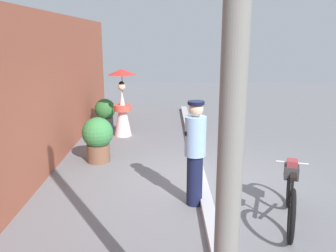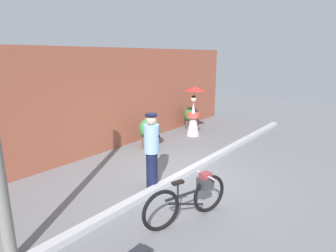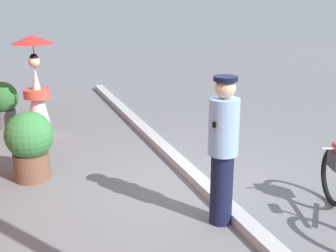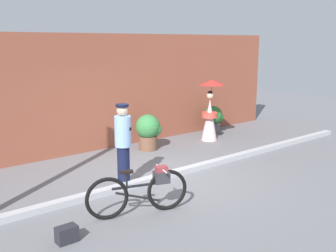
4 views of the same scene
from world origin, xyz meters
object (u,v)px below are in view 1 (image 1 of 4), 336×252
(utility_pole, at_px, (234,85))
(person_officer, at_px, (195,151))
(bicycle_near_officer, at_px, (291,193))
(person_with_parasol, at_px, (122,103))
(potted_plant_by_door, at_px, (98,137))
(potted_plant_small, at_px, (106,112))

(utility_pole, bearing_deg, person_officer, -0.39)
(bicycle_near_officer, bearing_deg, person_officer, 69.46)
(bicycle_near_officer, height_order, person_with_parasol, person_with_parasol)
(potted_plant_by_door, distance_m, potted_plant_small, 2.92)
(potted_plant_small, bearing_deg, potted_plant_by_door, -173.50)
(person_officer, relative_size, person_with_parasol, 0.94)
(person_officer, height_order, person_with_parasol, person_with_parasol)
(person_officer, distance_m, person_with_parasol, 4.53)
(potted_plant_small, bearing_deg, utility_pole, -164.33)
(utility_pole, bearing_deg, bicycle_near_officer, -28.96)
(person_with_parasol, distance_m, potted_plant_small, 1.08)
(person_officer, xyz_separation_m, person_with_parasol, (4.21, 1.68, -0.02))
(potted_plant_by_door, xyz_separation_m, potted_plant_small, (2.90, 0.33, -0.05))
(bicycle_near_officer, distance_m, utility_pole, 3.53)
(person_officer, height_order, potted_plant_by_door, person_officer)
(bicycle_near_officer, relative_size, potted_plant_by_door, 1.77)
(person_with_parasol, relative_size, potted_plant_small, 2.05)
(person_with_parasol, bearing_deg, bicycle_near_officer, -146.97)
(potted_plant_by_door, xyz_separation_m, utility_pole, (-5.19, -1.94, 1.85))
(bicycle_near_officer, height_order, potted_plant_small, potted_plant_small)
(person_with_parasol, distance_m, potted_plant_by_door, 2.16)
(person_officer, height_order, potted_plant_small, person_officer)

